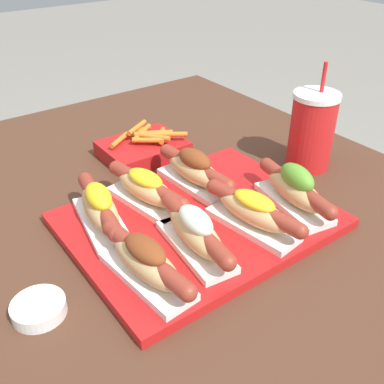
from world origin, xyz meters
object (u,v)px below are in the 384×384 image
at_px(hot_dog_1, 196,232).
at_px(sauce_bowl, 39,308).
at_px(drink_cup, 312,131).
at_px(hot_dog_2, 253,211).
at_px(hot_dog_3, 295,189).
at_px(fries_basket, 143,148).
at_px(hot_dog_0, 146,261).
at_px(hot_dog_5, 147,189).
at_px(hot_dog_4, 100,208).
at_px(hot_dog_6, 195,170).
at_px(serving_tray, 199,220).

bearing_deg(hot_dog_1, sauce_bowl, 172.13).
bearing_deg(drink_cup, hot_dog_1, -164.85).
bearing_deg(drink_cup, hot_dog_2, -157.06).
xyz_separation_m(hot_dog_3, fries_basket, (-0.10, 0.36, -0.03)).
bearing_deg(fries_basket, hot_dog_1, -108.20).
relative_size(hot_dog_0, hot_dog_1, 1.00).
distance_m(hot_dog_3, sauce_bowl, 0.46).
height_order(hot_dog_1, fries_basket, hot_dog_1).
distance_m(hot_dog_2, fries_basket, 0.36).
height_order(hot_dog_1, hot_dog_5, hot_dog_1).
height_order(hot_dog_4, hot_dog_6, hot_dog_6).
bearing_deg(hot_dog_0, hot_dog_5, 58.17).
height_order(serving_tray, sauce_bowl, sauce_bowl).
bearing_deg(sauce_bowl, hot_dog_0, -17.76).
distance_m(hot_dog_0, hot_dog_1, 0.10).
bearing_deg(hot_dog_2, hot_dog_0, -179.28).
xyz_separation_m(hot_dog_5, sauce_bowl, (-0.25, -0.12, -0.04)).
height_order(serving_tray, hot_dog_0, hot_dog_0).
distance_m(hot_dog_0, hot_dog_4, 0.16).
height_order(serving_tray, fries_basket, fries_basket).
distance_m(sauce_bowl, fries_basket, 0.48).
distance_m(serving_tray, hot_dog_6, 0.11).
bearing_deg(hot_dog_5, hot_dog_2, -57.01).
bearing_deg(hot_dog_4, hot_dog_0, -92.83).
xyz_separation_m(hot_dog_6, drink_cup, (0.26, -0.05, 0.03)).
relative_size(hot_dog_3, hot_dog_6, 0.99).
height_order(hot_dog_3, hot_dog_5, hot_dog_3).
height_order(hot_dog_3, hot_dog_4, hot_dog_3).
relative_size(hot_dog_4, drink_cup, 0.91).
bearing_deg(serving_tray, hot_dog_6, 56.84).
bearing_deg(serving_tray, hot_dog_4, 151.94).
bearing_deg(sauce_bowl, drink_cup, 6.31).
bearing_deg(fries_basket, hot_dog_0, -120.31).
distance_m(hot_dog_6, fries_basket, 0.20).
relative_size(serving_tray, hot_dog_0, 2.13).
bearing_deg(hot_dog_0, hot_dog_4, 87.17).
bearing_deg(hot_dog_1, serving_tray, 49.66).
relative_size(hot_dog_0, hot_dog_2, 1.00).
height_order(sauce_bowl, drink_cup, drink_cup).
relative_size(sauce_bowl, fries_basket, 0.43).
bearing_deg(hot_dog_0, serving_tray, 27.72).
xyz_separation_m(hot_dog_2, hot_dog_3, (0.10, 0.00, 0.00)).
height_order(hot_dog_2, hot_dog_5, same).
distance_m(hot_dog_1, hot_dog_4, 0.17).
xyz_separation_m(hot_dog_0, sauce_bowl, (-0.15, 0.05, -0.04)).
height_order(hot_dog_0, hot_dog_4, hot_dog_4).
height_order(hot_dog_2, hot_dog_6, hot_dog_6).
distance_m(drink_cup, fries_basket, 0.37).
bearing_deg(hot_dog_6, hot_dog_0, -141.67).
bearing_deg(hot_dog_6, hot_dog_3, -57.83).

